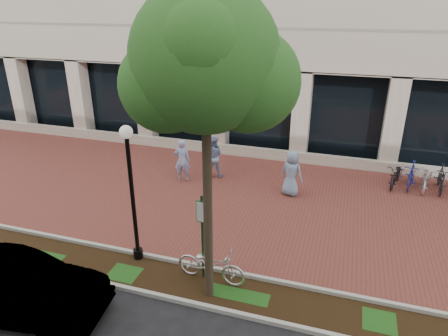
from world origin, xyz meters
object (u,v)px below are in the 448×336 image
(street_tree, at_px, (208,69))
(locked_bicycle, at_px, (211,264))
(bike_rack_cluster, at_px, (433,178))
(pedestrian_left, at_px, (182,160))
(pedestrian_right, at_px, (292,173))
(parking_sign, at_px, (202,228))
(sedan_near_curb, at_px, (14,288))
(lamppost, at_px, (132,188))
(pedestrian_mid, at_px, (213,157))

(street_tree, relative_size, locked_bicycle, 3.87)
(bike_rack_cluster, bearing_deg, pedestrian_left, -158.83)
(pedestrian_right, bearing_deg, parking_sign, 93.26)
(bike_rack_cluster, distance_m, sedan_near_curb, 15.12)
(pedestrian_left, height_order, bike_rack_cluster, pedestrian_left)
(bike_rack_cluster, bearing_deg, locked_bicycle, -120.56)
(parking_sign, bearing_deg, locked_bicycle, 2.05)
(parking_sign, distance_m, sedan_near_curb, 4.77)
(lamppost, distance_m, sedan_near_curb, 3.73)
(locked_bicycle, height_order, sedan_near_curb, sedan_near_curb)
(street_tree, distance_m, bike_rack_cluster, 11.95)
(parking_sign, height_order, pedestrian_mid, parking_sign)
(street_tree, height_order, pedestrian_left, street_tree)
(lamppost, xyz_separation_m, sedan_near_curb, (-1.70, -2.91, -1.60))
(lamppost, height_order, pedestrian_right, lamppost)
(locked_bicycle, distance_m, bike_rack_cluster, 10.41)
(street_tree, distance_m, pedestrian_right, 8.14)
(street_tree, bearing_deg, pedestrian_mid, 108.66)
(street_tree, bearing_deg, lamppost, 162.37)
(street_tree, relative_size, bike_rack_cluster, 2.14)
(parking_sign, distance_m, pedestrian_right, 6.09)
(lamppost, relative_size, sedan_near_curb, 0.93)
(street_tree, xyz_separation_m, pedestrian_right, (1.07, 6.42, -4.90))
(pedestrian_right, distance_m, bike_rack_cluster, 5.80)
(bike_rack_cluster, bearing_deg, lamppost, -130.53)
(lamppost, relative_size, locked_bicycle, 2.11)
(pedestrian_left, distance_m, bike_rack_cluster, 10.20)
(bike_rack_cluster, bearing_deg, pedestrian_mid, -162.18)
(bike_rack_cluster, bearing_deg, parking_sign, -121.73)
(pedestrian_right, bearing_deg, pedestrian_mid, 5.43)
(pedestrian_mid, bearing_deg, pedestrian_left, 23.87)
(pedestrian_mid, bearing_deg, pedestrian_right, 156.66)
(locked_bicycle, xyz_separation_m, pedestrian_left, (-3.34, 5.87, 0.40))
(pedestrian_left, distance_m, pedestrian_right, 4.59)
(parking_sign, height_order, lamppost, lamppost)
(bike_rack_cluster, bearing_deg, street_tree, -118.01)
(locked_bicycle, bearing_deg, pedestrian_right, -8.63)
(street_tree, height_order, locked_bicycle, street_tree)
(lamppost, bearing_deg, pedestrian_mid, 88.36)
(pedestrian_right, relative_size, bike_rack_cluster, 0.52)
(street_tree, xyz_separation_m, pedestrian_left, (-3.53, 6.40, -4.91))
(pedestrian_left, height_order, pedestrian_mid, pedestrian_mid)
(pedestrian_mid, bearing_deg, bike_rack_cluster, 177.71)
(parking_sign, height_order, locked_bicycle, parking_sign)
(parking_sign, height_order, street_tree, street_tree)
(sedan_near_curb, bearing_deg, bike_rack_cluster, -53.13)
(locked_bicycle, relative_size, pedestrian_right, 1.07)
(street_tree, distance_m, pedestrian_mid, 9.02)
(street_tree, bearing_deg, locked_bicycle, 109.46)
(lamppost, relative_size, bike_rack_cluster, 1.16)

